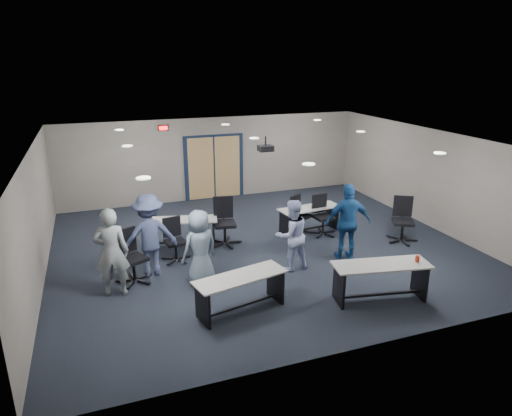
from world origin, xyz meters
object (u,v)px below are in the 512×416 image
object	(u,v)px
person_lightblue	(292,235)
person_navy	(348,222)
table_front_left	(241,287)
person_plaid	(200,248)
chair_back_d	(323,216)
table_back_left	(182,228)
table_front_right	(381,275)
chair_loose_right	(403,220)
person_gray	(112,252)
table_back_right	(309,215)
chair_back_b	(225,222)
chair_back_c	(302,214)
person_back	(149,235)
chair_back_a	(175,240)
chair_loose_left	(133,257)

from	to	relation	value
person_lightblue	person_navy	size ratio (longest dim) A/B	0.89
table_front_left	person_navy	world-z (taller)	person_navy
person_plaid	chair_back_d	bearing A→B (deg)	-174.42
table_back_left	table_front_right	bearing A→B (deg)	-38.65
chair_loose_right	person_gray	distance (m)	7.17
table_back_right	chair_back_b	xyz separation A→B (m)	(-2.39, -0.07, 0.12)
chair_back_c	person_plaid	distance (m)	3.80
table_front_left	person_plaid	bearing A→B (deg)	95.73
chair_back_d	person_back	bearing A→B (deg)	-175.33
chair_back_a	person_lightblue	size ratio (longest dim) A/B	0.63
table_front_left	table_front_right	xyz separation A→B (m)	(2.70, -0.52, 0.03)
table_front_right	person_back	xyz separation A→B (m)	(-4.07, 2.64, 0.39)
chair_back_b	person_lightblue	distance (m)	2.13
chair_back_d	chair_back_c	bearing A→B (deg)	137.57
table_back_left	person_plaid	distance (m)	2.15
chair_back_a	chair_loose_right	xyz separation A→B (m)	(5.71, -0.81, 0.07)
person_plaid	person_navy	bearing A→B (deg)	163.05
chair_back_d	person_navy	bearing A→B (deg)	-103.02
table_back_left	person_lightblue	xyz separation A→B (m)	(2.03, -2.15, 0.33)
chair_back_c	person_plaid	xyz separation A→B (m)	(-3.25, -1.95, 0.30)
table_front_left	chair_back_a	xyz separation A→B (m)	(-0.74, 2.63, 0.02)
chair_back_c	chair_back_a	bearing A→B (deg)	160.75
table_back_right	chair_back_a	xyz separation A→B (m)	(-3.75, -0.62, 0.03)
person_gray	person_lightblue	bearing A→B (deg)	-172.88
chair_back_c	table_back_left	bearing A→B (deg)	147.09
table_back_right	table_back_left	bearing A→B (deg)	170.34
table_back_left	person_navy	xyz separation A→B (m)	(3.47, -2.08, 0.43)
table_front_left	table_back_left	xyz separation A→B (m)	(-0.41, 3.47, -0.01)
person_gray	person_lightblue	xyz separation A→B (m)	(3.80, -0.14, -0.10)
chair_back_c	person_lightblue	xyz separation A→B (m)	(-1.19, -1.97, 0.30)
table_front_left	chair_loose_left	xyz separation A→B (m)	(-1.77, 1.87, 0.08)
table_front_left	person_navy	distance (m)	3.39
chair_back_a	chair_back_d	bearing A→B (deg)	-4.67
table_front_left	chair_loose_left	world-z (taller)	chair_loose_left
table_back_right	chair_back_b	world-z (taller)	chair_back_b
chair_back_a	table_back_right	bearing A→B (deg)	0.41
table_back_left	person_gray	xyz separation A→B (m)	(-1.77, -2.01, 0.43)
chair_loose_left	chair_back_c	bearing A→B (deg)	-8.57
table_front_left	chair_loose_right	distance (m)	5.30
table_front_left	chair_loose_right	xyz separation A→B (m)	(4.97, 1.82, 0.09)
table_back_right	chair_loose_right	xyz separation A→B (m)	(1.96, -1.44, 0.10)
table_front_right	chair_back_a	world-z (taller)	chair_back_a
chair_back_b	chair_loose_left	xyz separation A→B (m)	(-2.38, -1.31, -0.03)
chair_back_b	chair_loose_left	distance (m)	2.72
chair_back_b	chair_back_d	distance (m)	2.67
table_back_left	table_back_right	xyz separation A→B (m)	(3.42, -0.21, 0.00)
table_front_right	person_plaid	xyz separation A→B (m)	(-3.14, 1.87, 0.28)
chair_back_b	person_gray	size ratio (longest dim) A/B	0.66
table_back_left	chair_loose_left	xyz separation A→B (m)	(-1.36, -1.60, 0.09)
person_plaid	person_lightblue	distance (m)	2.06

